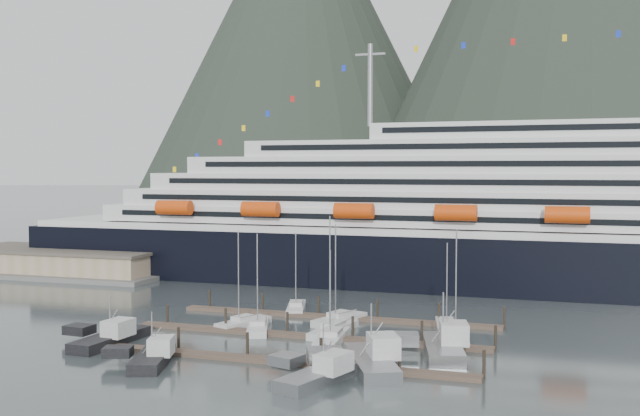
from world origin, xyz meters
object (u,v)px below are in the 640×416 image
Objects in this scene: warehouse at (64,264)px; sailboat_d at (333,330)px; trawler_b at (151,357)px; cruise_ship at (585,224)px; sailboat_b at (258,327)px; sailboat_c at (332,339)px; trawler_a at (109,337)px; sailboat_a at (243,323)px; sailboat_g at (446,327)px; trawler_c at (322,372)px; sailboat_f at (340,320)px; trawler_e at (442,347)px; sailboat_h at (455,339)px; sailboat_e at (296,308)px; trawler_d at (370,361)px.

sailboat_d reaches higher than warehouse.
sailboat_d is 26.17m from trawler_b.
cruise_ship is 66.64m from sailboat_b.
trawler_a is at bearing 105.52° from sailboat_c.
sailboat_a is at bearing -34.03° from trawler_a.
cruise_ship is 17.01× the size of sailboat_c.
sailboat_g reaches higher than sailboat_c.
sailboat_c is 0.99× the size of sailboat_g.
cruise_ship is 15.81× the size of trawler_c.
trawler_b is at bearing 174.27° from sailboat_f.
sailboat_g reaches higher than trawler_b.
cruise_ship is 16.58× the size of trawler_a.
warehouse is 88.35m from sailboat_g.
sailboat_g is 0.94× the size of trawler_e.
sailboat_d is at bearing 103.64° from sailboat_g.
sailboat_b is at bearing 106.27° from sailboat_d.
trawler_c is at bearing -108.05° from trawler_b.
sailboat_f is 1.16× the size of trawler_a.
sailboat_c is 15.59m from sailboat_h.
warehouse is 74.34m from sailboat_f.
trawler_b is at bearing 156.02° from sailboat_e.
sailboat_d is at bearing 51.68° from trawler_e.
sailboat_e is (59.40, -22.01, -1.84)m from warehouse.
warehouse is 95.19m from trawler_e.
trawler_e is (10.06, 14.53, 0.15)m from trawler_c.
sailboat_b is 1.04× the size of trawler_c.
sailboat_b is 12.20m from sailboat_f.
trawler_d is at bearing -14.90° from trawler_c.
trawler_c is 0.96× the size of trawler_d.
sailboat_e is at bearing 73.03° from sailboat_f.
cruise_ship reaches higher than warehouse.
sailboat_f is (9.10, -6.83, 0.03)m from sailboat_e.
sailboat_d is (10.26, 1.54, 0.01)m from sailboat_b.
trawler_a is at bearing 107.03° from sailboat_g.
trawler_d is at bearing -147.37° from sailboat_b.
sailboat_e is 25.06m from sailboat_g.
sailboat_a is 21.98m from trawler_b.
warehouse is at bearing -172.77° from cruise_ship.
sailboat_e is 35.07m from trawler_d.
sailboat_f is at bearing -128.75° from cruise_ship.
sailboat_d is 16.79m from sailboat_e.
sailboat_h reaches higher than sailboat_f.
trawler_d is (78.74, -51.25, -1.26)m from warehouse.
sailboat_h is 1.17× the size of trawler_a.
sailboat_f is 1.06× the size of trawler_d.
sailboat_h is at bearing -8.66° from trawler_c.
sailboat_c is (11.62, -3.39, -0.00)m from sailboat_b.
sailboat_h is (26.33, -13.31, 0.03)m from sailboat_e.
sailboat_b is at bearing -130.59° from cruise_ship.
sailboat_b is at bearing 55.65° from trawler_c.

